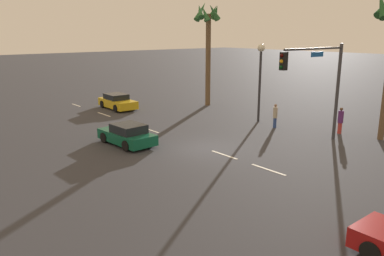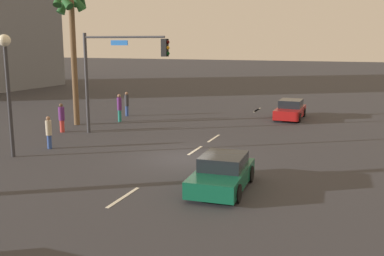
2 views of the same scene
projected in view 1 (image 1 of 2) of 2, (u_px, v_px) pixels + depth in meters
ground_plane at (205, 149)px, 22.49m from camera, size 220.00×220.00×0.00m
lane_stripe_0 at (76, 105)px, 35.90m from camera, size 1.87×0.14×0.01m
lane_stripe_1 at (104, 114)px, 31.81m from camera, size 2.11×0.14×0.01m
lane_stripe_2 at (149, 130)px, 26.85m from camera, size 2.24×0.14×0.01m
lane_stripe_3 at (224, 155)px, 21.33m from camera, size 1.96×0.14×0.01m
lane_stripe_4 at (268, 170)px, 19.03m from camera, size 2.10×0.14×0.01m
car_0 at (127, 135)px, 23.23m from camera, size 3.99×2.05×1.27m
car_1 at (117, 102)px, 34.16m from camera, size 4.22×2.02×1.29m
traffic_signal at (320, 77)px, 22.43m from camera, size 0.51×5.59×5.93m
streetlamp at (260, 67)px, 28.31m from camera, size 0.56×0.56×5.77m
pedestrian_1 at (275, 115)px, 27.24m from camera, size 0.43×0.43×1.69m
pedestrian_2 at (340, 120)px, 25.65m from camera, size 0.50×0.50×1.76m
palm_tree_1 at (208, 30)px, 34.41m from camera, size 2.35×2.64×9.34m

